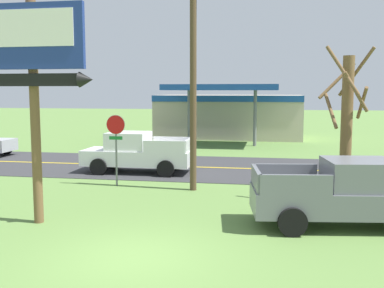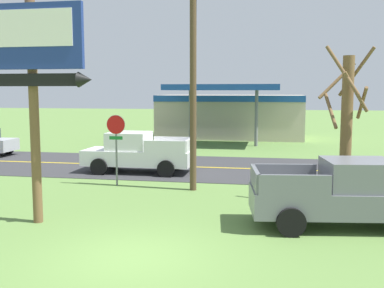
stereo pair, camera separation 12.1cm
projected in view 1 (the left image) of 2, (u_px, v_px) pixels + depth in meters
ground_plane at (133, 258)px, 10.75m from camera, size 180.00×180.00×0.00m
road_asphalt at (209, 168)px, 23.47m from camera, size 140.00×8.00×0.02m
road_centre_line at (209, 167)px, 23.47m from camera, size 126.00×0.20×0.01m
motel_sign at (33, 63)px, 13.00m from camera, size 3.55×0.54×6.68m
stop_sign at (116, 137)px, 18.80m from camera, size 0.80×0.08×2.95m
utility_pole at (193, 68)px, 17.63m from camera, size 2.11×0.26×8.96m
bare_tree at (346, 123)px, 16.10m from camera, size 1.92×1.86×5.48m
gas_station at (229, 115)px, 38.57m from camera, size 12.00×11.50×4.40m
pickup_grey_parked_on_lawn at (345, 194)px, 13.17m from camera, size 5.42×2.76×1.96m
pickup_white_on_road at (136, 153)px, 21.96m from camera, size 5.20×2.24×1.96m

